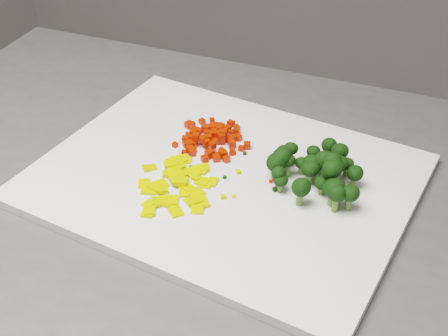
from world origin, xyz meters
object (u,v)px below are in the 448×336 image
(carrot_pile, at_px, (212,133))
(pepper_pile, at_px, (178,182))
(cutting_board, at_px, (224,178))
(broccoli_pile, at_px, (315,166))

(carrot_pile, xyz_separation_m, pepper_pile, (-0.00, -0.10, -0.01))
(carrot_pile, relative_size, pepper_pile, 0.86)
(cutting_board, xyz_separation_m, broccoli_pile, (0.11, 0.02, 0.03))
(broccoli_pile, bearing_deg, carrot_pile, 163.45)
(pepper_pile, bearing_deg, carrot_pile, 88.93)
(carrot_pile, bearing_deg, pepper_pile, -91.07)
(pepper_pile, height_order, broccoli_pile, broccoli_pile)
(cutting_board, relative_size, carrot_pile, 4.50)
(pepper_pile, relative_size, broccoli_pile, 0.97)
(broccoli_pile, bearing_deg, cutting_board, -170.76)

